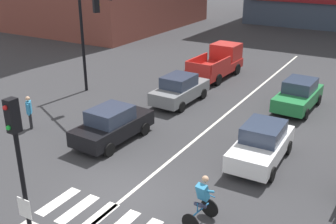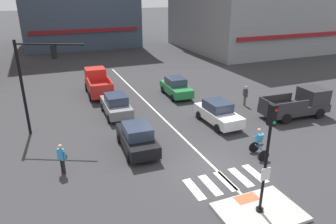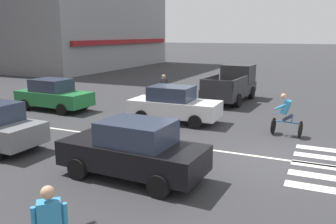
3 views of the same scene
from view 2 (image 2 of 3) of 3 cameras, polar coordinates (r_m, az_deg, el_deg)
ground_plane at (r=17.07m, az=8.25°, el=-10.19°), size 300.00×300.00×0.00m
traffic_island at (r=14.47m, az=16.37°, el=-17.16°), size 3.50×2.50×0.15m
tactile_pad_front at (r=14.96m, az=14.23°, el=-15.06°), size 1.10×0.60×0.01m
signal_pole at (r=12.86m, az=17.77°, el=-6.74°), size 0.44×0.38×4.81m
crosswalk_stripe_a at (r=15.41m, az=4.81°, el=-13.87°), size 0.44×1.80×0.01m
crosswalk_stripe_b at (r=15.77m, az=7.76°, el=-13.08°), size 0.44×1.80×0.01m
crosswalk_stripe_c at (r=16.18m, az=10.55°, el=-12.30°), size 0.44×1.80×0.01m
crosswalk_stripe_d at (r=16.62m, az=13.19°, el=-11.53°), size 0.44×1.80×0.01m
crosswalk_stripe_e at (r=17.09m, az=15.66°, el=-10.78°), size 0.44×1.80×0.01m
lane_centre_line at (r=25.29m, az=-3.01°, el=0.88°), size 0.14×28.00×0.01m
traffic_light_mast at (r=20.97m, az=-23.49°, el=6.25°), size 3.92×2.00×6.15m
car_grey_westbound_far at (r=23.76m, az=-9.48°, el=1.29°), size 1.92×4.14×1.64m
car_black_westbound_near at (r=18.42m, az=-5.68°, el=-4.68°), size 1.98×4.17×1.64m
car_green_eastbound_far at (r=27.81m, az=1.48°, el=4.60°), size 1.98×4.17×1.64m
car_white_eastbound_mid at (r=22.19m, az=9.16°, el=-0.16°), size 1.91×4.14×1.64m
pickup_truck_charcoal_cross_right at (r=25.20m, az=23.01°, el=1.41°), size 5.19×2.26×2.08m
pickup_truck_red_westbound_distant at (r=29.23m, az=-12.78°, el=5.25°), size 2.21×5.17×2.08m
cyclist at (r=18.38m, az=16.35°, el=-5.36°), size 0.80×1.17×1.68m
pedestrian_at_curb_left at (r=16.90m, az=-18.92°, el=-7.73°), size 0.40×0.44×1.67m
pedestrian_waiting_far_side at (r=26.09m, az=13.98°, el=3.19°), size 0.23×0.55×1.67m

